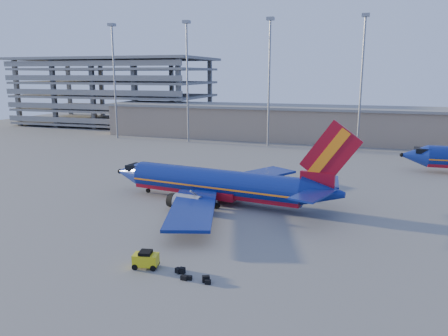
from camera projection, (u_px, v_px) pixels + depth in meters
The scene contains 7 objects.
ground at pixel (230, 201), 57.62m from camera, with size 220.00×220.00×0.00m, color slate.
terminal_building at pixel (338, 124), 107.63m from camera, with size 122.00×16.00×8.50m.
parking_garage at pixel (116, 88), 142.62m from camera, with size 62.00×32.00×21.40m.
light_mast_row at pixel (314, 69), 95.16m from camera, with size 101.60×1.60×28.65m.
aircraft_main at pixel (221, 184), 56.49m from camera, with size 33.86×32.38×11.49m.
baggage_tug at pixel (146, 259), 37.74m from camera, with size 2.34×1.66×1.54m.
luggage_pile at pixel (191, 276), 35.93m from camera, with size 3.64×1.58×0.54m.
Camera 1 is at (16.24, -52.95, 16.53)m, focal length 35.00 mm.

